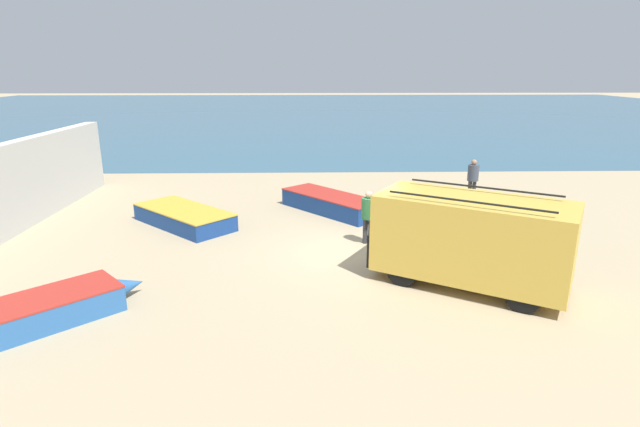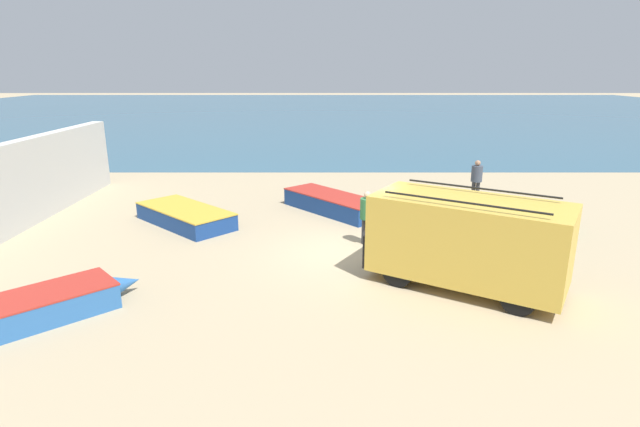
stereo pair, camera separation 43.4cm
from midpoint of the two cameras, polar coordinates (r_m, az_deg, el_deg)
The scene contains 9 objects.
ground_plane at distance 14.85m, azimuth 2.60°, elevation -4.59°, with size 200.00×200.00×0.00m, color tan.
sea_water at distance 66.06m, azimuth -0.63°, elevation 11.67°, with size 120.00×80.00×0.01m, color #33607A.
parked_van at distance 12.86m, azimuth 15.94°, elevation -2.72°, with size 5.05×4.16×2.39m.
fishing_rowboat_0 at distance 18.20m, azimuth -16.17°, elevation -0.30°, with size 4.20×4.08×0.59m.
fishing_rowboat_1 at distance 12.51m, azimuth -29.66°, elevation -9.49°, with size 3.53×3.35×0.60m.
fishing_rowboat_2 at distance 18.88m, azimuth 19.22°, elevation -0.07°, with size 4.77×3.57×0.54m.
fishing_rowboat_3 at distance 18.92m, azimuth 1.03°, elevation 1.09°, with size 4.15×4.51×0.66m.
fisherman_0 at distance 15.41m, azimuth 4.75°, elevation 0.11°, with size 0.44×0.44×1.69m.
fisherman_1 at distance 21.46m, azimuth 16.53°, elevation 4.13°, with size 0.45×0.45×1.71m.
Camera 1 is at (-1.26, -13.84, 5.28)m, focal length 28.00 mm.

